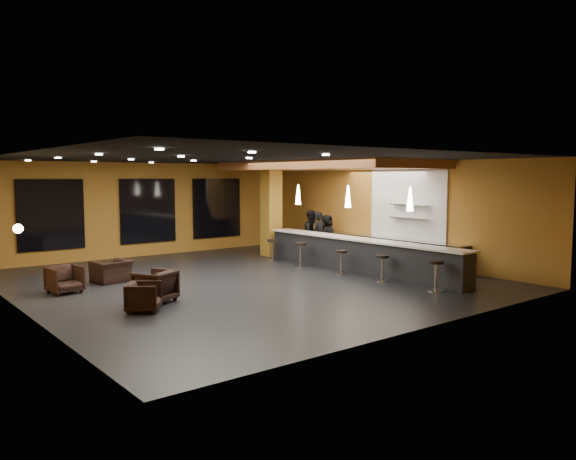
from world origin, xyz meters
TOP-DOWN VIEW (x-y plane):
  - floor at (0.00, 0.00)m, footprint 12.00×13.00m
  - ceiling at (0.00, 0.00)m, footprint 12.00×13.00m
  - wall_back at (0.00, 6.55)m, footprint 12.00×0.10m
  - wall_front at (0.00, -6.55)m, footprint 12.00×0.10m
  - wall_left at (-6.05, 0.00)m, footprint 0.10×13.00m
  - wall_right at (6.05, 0.00)m, footprint 0.10×13.00m
  - wood_soffit at (4.00, 1.00)m, footprint 3.60×8.00m
  - window_left at (-3.50, 6.44)m, footprint 2.20×0.06m
  - window_center at (0.00, 6.44)m, footprint 2.20×0.06m
  - window_right at (3.00, 6.44)m, footprint 2.20×0.06m
  - tile_backsplash at (5.96, -1.00)m, footprint 0.06×3.20m
  - bar_counter at (3.65, -1.00)m, footprint 0.60×8.00m
  - bar_top at (3.65, -1.00)m, footprint 0.78×8.10m
  - prep_counter at (5.65, -0.50)m, footprint 0.70×6.00m
  - prep_top at (5.65, -0.50)m, footprint 0.72×6.00m
  - wall_shelf_lower at (5.82, -1.20)m, footprint 0.30×1.50m
  - wall_shelf_upper at (5.82, -1.20)m, footprint 0.30×1.50m
  - column at (3.65, 3.60)m, footprint 0.60×0.60m
  - wall_sconce at (-5.88, 0.50)m, footprint 0.22×0.22m
  - pendant_0 at (3.65, -3.00)m, footprint 0.20×0.20m
  - pendant_1 at (3.65, -0.50)m, footprint 0.20×0.20m
  - pendant_2 at (3.65, 2.00)m, footprint 0.20×0.20m
  - staff_a at (4.52, 1.83)m, footprint 0.65×0.45m
  - staff_b at (4.52, 2.24)m, footprint 0.91×0.74m
  - staff_c at (5.04, 2.02)m, footprint 0.90×0.74m
  - armchair_a at (-3.87, -1.75)m, footprint 0.99×0.99m
  - armchair_b at (-3.28, -1.06)m, footprint 1.12×1.13m
  - armchair_c at (-4.64, 1.35)m, footprint 0.86×0.88m
  - armchair_d at (-3.15, 2.06)m, footprint 1.10×1.01m
  - bar_stool_0 at (2.99, -4.43)m, footprint 0.41×0.41m
  - bar_stool_1 at (2.97, -2.61)m, footprint 0.38×0.38m
  - bar_stool_2 at (2.85, -1.04)m, footprint 0.38×0.38m
  - bar_stool_3 at (2.79, 0.82)m, footprint 0.41×0.41m
  - bar_stool_4 at (2.85, 2.47)m, footprint 0.39×0.39m

SIDE VIEW (x-z plane):
  - floor at x=0.00m, z-range -0.10..0.00m
  - armchair_d at x=-3.15m, z-range 0.00..0.62m
  - armchair_a at x=-3.87m, z-range 0.00..0.65m
  - armchair_c at x=-4.64m, z-range 0.00..0.71m
  - armchair_b at x=-3.28m, z-range 0.00..0.77m
  - prep_counter at x=5.65m, z-range 0.00..0.86m
  - bar_stool_2 at x=2.85m, z-range 0.10..0.85m
  - bar_stool_1 at x=2.97m, z-range 0.11..0.86m
  - bar_stool_4 at x=2.85m, z-range 0.11..0.87m
  - bar_counter at x=3.65m, z-range 0.00..1.00m
  - bar_stool_3 at x=2.79m, z-range 0.11..0.93m
  - bar_stool_0 at x=2.99m, z-range 0.11..0.93m
  - staff_c at x=5.04m, z-range 0.00..1.58m
  - staff_a at x=4.52m, z-range 0.00..1.72m
  - staff_b at x=4.52m, z-range 0.00..1.76m
  - prep_top at x=5.65m, z-range 0.87..0.90m
  - bar_top at x=3.65m, z-range 1.00..1.05m
  - wall_shelf_lower at x=5.82m, z-range 1.59..1.61m
  - window_left at x=-3.50m, z-range 0.50..2.90m
  - window_center at x=0.00m, z-range 0.50..2.90m
  - window_right at x=3.00m, z-range 0.50..2.90m
  - wall_back at x=0.00m, z-range 0.00..3.50m
  - wall_front at x=0.00m, z-range 0.00..3.50m
  - wall_left at x=-6.05m, z-range 0.00..3.50m
  - wall_right at x=6.05m, z-range 0.00..3.50m
  - column at x=3.65m, z-range 0.00..3.50m
  - wall_sconce at x=-5.88m, z-range 1.69..1.91m
  - tile_backsplash at x=5.96m, z-range 0.80..3.20m
  - wall_shelf_upper at x=5.82m, z-range 2.03..2.06m
  - pendant_0 at x=3.65m, z-range 2.00..2.70m
  - pendant_1 at x=3.65m, z-range 2.00..2.70m
  - pendant_2 at x=3.65m, z-range 2.00..2.70m
  - wood_soffit at x=4.00m, z-range 3.22..3.50m
  - ceiling at x=0.00m, z-range 3.50..3.60m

